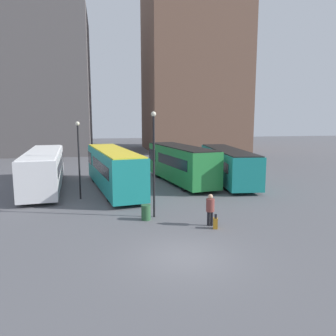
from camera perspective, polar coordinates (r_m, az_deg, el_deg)
ground_plane at (r=13.96m, az=2.81°, el=-15.16°), size 160.00×160.00×0.00m
building_block_left at (r=58.58m, az=-23.81°, el=13.39°), size 20.41×15.92×22.28m
building_block_right at (r=60.36m, az=4.32°, el=19.32°), size 16.14×16.05×33.54m
bus_0 at (r=28.22m, az=-20.78°, el=0.03°), size 3.50×12.34×3.03m
bus_1 at (r=26.17m, az=-9.55°, el=0.03°), size 4.22×12.13×3.20m
bus_2 at (r=28.65m, az=2.17°, el=0.90°), size 4.14×10.57×3.23m
bus_3 at (r=29.70m, az=10.27°, el=0.73°), size 3.74×11.69×2.90m
traveler at (r=17.46m, az=7.37°, el=-6.75°), size 0.54×0.54×1.71m
suitcase at (r=17.25m, az=8.24°, el=-9.49°), size 0.30×0.35×0.80m
lamp_post_0 at (r=18.36m, az=-2.49°, el=2.02°), size 0.28×0.28×6.00m
lamp_post_1 at (r=23.39m, az=-15.28°, el=2.41°), size 0.28×0.28×5.41m
trash_bin at (r=18.47m, az=-3.85°, el=-7.73°), size 0.52×0.52×0.85m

